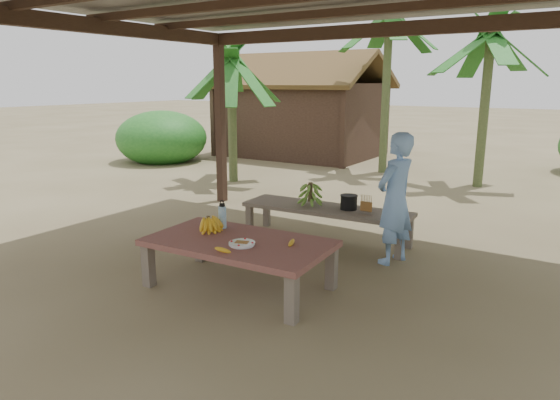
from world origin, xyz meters
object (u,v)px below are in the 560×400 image
Objects in this scene: ripe_banana_bunch at (208,223)px; woman at (395,199)px; work_table at (239,246)px; cooking_pot at (349,202)px; bench at (326,211)px; water_flask at (222,216)px; plate at (242,244)px.

ripe_banana_bunch is 0.19× the size of woman.
work_table is 8.85× the size of cooking_pot.
cooking_pot reaches higher than bench.
woman is (1.50, 1.45, 0.16)m from ripe_banana_bunch.
cooking_pot is at bearing -100.69° from woman.
plate is at bearing -34.48° from water_flask.
cooking_pot is (0.18, 2.01, 0.02)m from plate.
bench is 7.18× the size of water_flask.
ripe_banana_bunch is at bearing -110.09° from water_flask.
ripe_banana_bunch is 1.96m from cooking_pot.
bench is 1.82m from ripe_banana_bunch.
ripe_banana_bunch is at bearing 161.01° from plate.
plate is 1.21× the size of cooking_pot.
cooking_pot is at bearing 84.87° from plate.
plate is at bearing -18.99° from ripe_banana_bunch.
cooking_pot is (0.31, 1.89, 0.10)m from work_table.
water_flask is (0.06, 0.16, 0.04)m from ripe_banana_bunch.
woman is at bearing 52.81° from work_table.
bench is 7.67× the size of ripe_banana_bunch.
water_flask is at bearing -113.37° from cooking_pot.
ripe_banana_bunch is 1.15× the size of plate.
plate is 2.02m from cooking_pot.
woman reaches higher than cooking_pot.
ripe_banana_bunch is (-0.46, 0.08, 0.15)m from work_table.
work_table is 1.83m from bench.
cooking_pot reaches higher than work_table.
cooking_pot is at bearing 66.63° from water_flask.
woman is at bearing 44.15° from ripe_banana_bunch.
work_table is at bearing -31.31° from water_flask.
water_flask reaches higher than work_table.
bench is at bearing 93.10° from plate.
woman reaches higher than ripe_banana_bunch.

